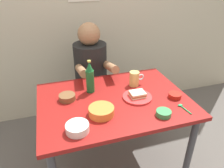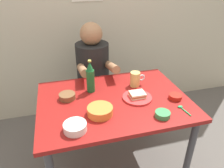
# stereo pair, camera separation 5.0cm
# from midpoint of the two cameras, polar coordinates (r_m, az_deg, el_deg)

# --- Properties ---
(ground_plane) EXTENTS (6.00, 6.00, 0.00)m
(ground_plane) POSITION_cam_midpoint_polar(r_m,az_deg,el_deg) (2.06, 1.14, -21.60)
(ground_plane) COLOR #59544F
(wall_back) EXTENTS (4.40, 0.09, 2.60)m
(wall_back) POSITION_cam_midpoint_polar(r_m,az_deg,el_deg) (2.36, -6.17, 21.64)
(wall_back) COLOR #BCB299
(wall_back) RESTS_ON ground
(dining_table) EXTENTS (1.10, 0.80, 0.74)m
(dining_table) POSITION_cam_midpoint_polar(r_m,az_deg,el_deg) (1.62, 1.36, -6.85)
(dining_table) COLOR maroon
(dining_table) RESTS_ON ground
(stool) EXTENTS (0.34, 0.34, 0.45)m
(stool) POSITION_cam_midpoint_polar(r_m,az_deg,el_deg) (2.28, -4.18, -4.15)
(stool) COLOR #4C4C51
(stool) RESTS_ON ground
(person_seated) EXTENTS (0.33, 0.56, 0.72)m
(person_seated) POSITION_cam_midpoint_polar(r_m,az_deg,el_deg) (2.08, -4.52, 5.37)
(person_seated) COLOR black
(person_seated) RESTS_ON stool
(plate_orange) EXTENTS (0.22, 0.22, 0.01)m
(plate_orange) POSITION_cam_midpoint_polar(r_m,az_deg,el_deg) (1.58, 7.75, -3.65)
(plate_orange) COLOR red
(plate_orange) RESTS_ON dining_table
(sandwich) EXTENTS (0.11, 0.09, 0.04)m
(sandwich) POSITION_cam_midpoint_polar(r_m,az_deg,el_deg) (1.57, 7.81, -2.88)
(sandwich) COLOR beige
(sandwich) RESTS_ON plate_orange
(beer_mug) EXTENTS (0.13, 0.08, 0.12)m
(beer_mug) POSITION_cam_midpoint_polar(r_m,az_deg,el_deg) (1.72, 7.19, 1.35)
(beer_mug) COLOR #D1BC66
(beer_mug) RESTS_ON dining_table
(beer_bottle) EXTENTS (0.06, 0.06, 0.26)m
(beer_bottle) POSITION_cam_midpoint_polar(r_m,az_deg,el_deg) (1.61, -5.00, 1.74)
(beer_bottle) COLOR #19602D
(beer_bottle) RESTS_ON dining_table
(condiment_bowl_brown) EXTENTS (0.12, 0.12, 0.04)m
(condiment_bowl_brown) POSITION_cam_midpoint_polar(r_m,az_deg,el_deg) (1.58, -11.17, -3.24)
(condiment_bowl_brown) COLOR brown
(condiment_bowl_brown) RESTS_ON dining_table
(rice_bowl_white) EXTENTS (0.14, 0.14, 0.05)m
(rice_bowl_white) POSITION_cam_midpoint_polar(r_m,az_deg,el_deg) (1.28, -8.87, -11.39)
(rice_bowl_white) COLOR silver
(rice_bowl_white) RESTS_ON dining_table
(dip_bowl_green) EXTENTS (0.10, 0.10, 0.03)m
(dip_bowl_green) POSITION_cam_midpoint_polar(r_m,az_deg,el_deg) (1.43, 14.58, -7.91)
(dip_bowl_green) COLOR #388C4C
(dip_bowl_green) RESTS_ON dining_table
(soup_bowl_orange) EXTENTS (0.17, 0.17, 0.05)m
(soup_bowl_orange) POSITION_cam_midpoint_polar(r_m,az_deg,el_deg) (1.39, -2.22, -7.19)
(soup_bowl_orange) COLOR orange
(soup_bowl_orange) RESTS_ON dining_table
(sambal_bowl_red) EXTENTS (0.10, 0.10, 0.03)m
(sambal_bowl_red) POSITION_cam_midpoint_polar(r_m,az_deg,el_deg) (1.63, 17.66, -3.25)
(sambal_bowl_red) COLOR #B21E14
(sambal_bowl_red) RESTS_ON dining_table
(spoon) EXTENTS (0.04, 0.12, 0.01)m
(spoon) POSITION_cam_midpoint_polar(r_m,az_deg,el_deg) (1.54, 19.44, -6.28)
(spoon) COLOR #26A559
(spoon) RESTS_ON dining_table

